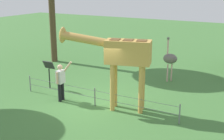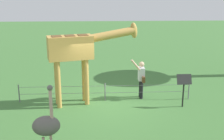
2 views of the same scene
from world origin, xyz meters
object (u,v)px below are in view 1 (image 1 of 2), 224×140
giraffe (121,55)px  ostrich (170,59)px  visitor (61,80)px  info_sign (49,69)px

giraffe → ostrich: 4.46m
visitor → info_sign: bearing=-34.1°
giraffe → info_sign: giraffe is taller
ostrich → giraffe: bearing=82.9°
ostrich → info_sign: ostrich is taller
ostrich → info_sign: bearing=39.0°
giraffe → info_sign: (4.07, -0.58, -1.22)m
giraffe → visitor: giraffe is taller
visitor → info_sign: (1.51, -1.02, 0.05)m
ostrich → info_sign: size_ratio=1.70×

